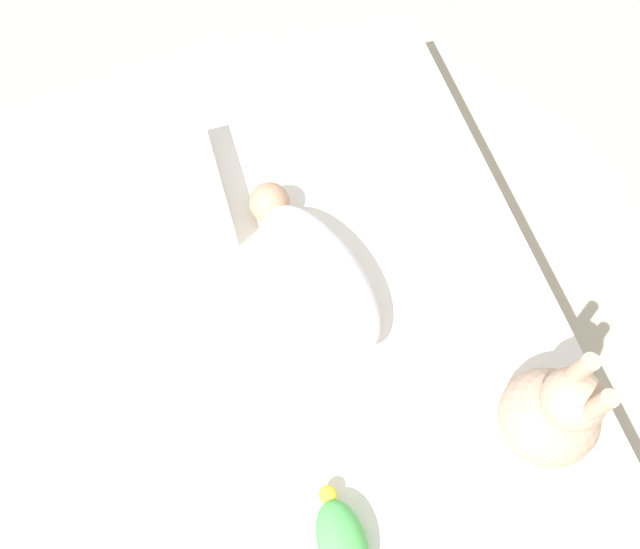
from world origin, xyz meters
TOP-DOWN VIEW (x-y plane):
  - ground_plane at (0.00, 0.00)m, footprint 12.00×12.00m
  - bed_mattress at (0.00, 0.00)m, footprint 1.54×1.04m
  - swaddled_baby at (-0.00, 0.01)m, footprint 0.51×0.29m
  - pillow at (0.31, 0.34)m, footprint 0.34×0.34m
  - bunny_plush at (-0.47, -0.34)m, footprint 0.20×0.20m
  - turtle_plush at (-0.57, 0.13)m, footprint 0.20×0.10m

SIDE VIEW (x-z plane):
  - ground_plane at x=0.00m, z-range 0.00..0.00m
  - bed_mattress at x=0.00m, z-range 0.00..0.22m
  - turtle_plush at x=-0.57m, z-range 0.22..0.30m
  - pillow at x=0.31m, z-range 0.22..0.31m
  - swaddled_baby at x=0.00m, z-range 0.22..0.36m
  - bunny_plush at x=-0.47m, z-range 0.16..0.53m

